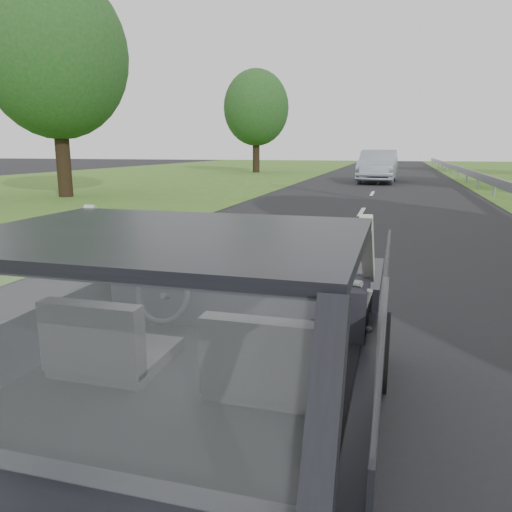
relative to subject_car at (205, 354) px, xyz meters
The scene contains 10 objects.
ground 0.72m from the subject_car, ahead, with size 140.00×140.00×0.00m, color black.
subject_car is the anchor object (origin of this frame).
dashboard 0.64m from the subject_car, 90.00° to the left, with size 1.58×0.45×0.30m, color black.
driver_seat 0.52m from the subject_car, 144.06° to the right, with size 0.50×0.72×0.42m, color black.
passenger_seat 0.52m from the subject_car, 35.94° to the right, with size 0.50×0.72×0.42m, color black.
steering_wheel 0.55m from the subject_car, 140.48° to the left, with size 0.36×0.36×0.04m, color black.
cat 0.80m from the subject_car, 70.27° to the left, with size 0.65×0.20×0.29m, color #9D9D9D.
other_car 24.93m from the subject_car, 90.21° to the left, with size 2.01×5.10×1.68m, color #9BA3B3.
tree_5 17.70m from the subject_car, 128.53° to the left, with size 5.04×5.04×7.63m, color #164B15, non-canonical shape.
tree_6 34.74m from the subject_car, 105.23° to the left, with size 4.65×4.65×7.05m, color #164B15, non-canonical shape.
Camera 1 is at (0.92, -2.28, 1.78)m, focal length 35.00 mm.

